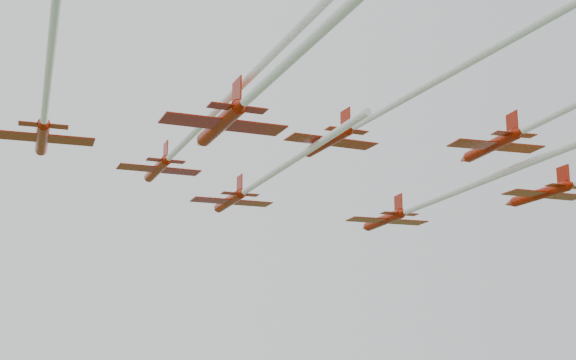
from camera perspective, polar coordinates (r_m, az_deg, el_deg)
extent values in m
cylinder|color=#A11702|center=(99.62, -4.19, -1.50)|extent=(3.05, 9.58, 1.23)
cone|color=#A11702|center=(105.05, -5.11, -2.09)|extent=(1.60, 2.22, 1.23)
cone|color=#A11702|center=(94.54, -3.24, -0.88)|extent=(1.36, 1.53, 1.12)
ellipsoid|color=black|center=(101.81, -4.55, -1.49)|extent=(0.67, 1.13, 0.36)
cube|color=#A11702|center=(98.72, -4.05, -1.56)|extent=(10.23, 4.76, 0.11)
cube|color=#A11702|center=(95.53, -3.43, -1.01)|extent=(4.65, 2.18, 0.09)
cube|color=#A11702|center=(96.01, -3.47, -0.32)|extent=(0.50, 2.00, 2.24)
cylinder|color=silver|center=(79.13, 0.47, 1.49)|extent=(6.90, 31.85, 0.67)
cylinder|color=#A11702|center=(84.48, -9.28, 0.77)|extent=(2.72, 8.18, 1.05)
cone|color=#A11702|center=(89.18, -9.97, 0.06)|extent=(1.39, 1.90, 1.05)
cone|color=#A11702|center=(80.09, -8.54, 1.51)|extent=(1.17, 1.32, 0.96)
ellipsoid|color=black|center=(86.39, -9.55, 0.73)|extent=(0.58, 0.97, 0.31)
cube|color=#A11702|center=(83.70, -9.17, 0.73)|extent=(8.76, 4.18, 0.10)
cube|color=#A11702|center=(80.95, -8.69, 1.36)|extent=(3.98, 1.92, 0.08)
cube|color=#A11702|center=(81.40, -8.70, 2.05)|extent=(0.45, 1.71, 1.91)
cylinder|color=silver|center=(60.90, -3.98, 6.08)|extent=(8.94, 39.67, 0.57)
cylinder|color=#A11702|center=(95.68, 6.83, -2.85)|extent=(2.53, 9.22, 1.18)
cone|color=#A11702|center=(100.64, 5.50, -3.39)|extent=(1.46, 2.09, 1.18)
cone|color=#A11702|center=(91.07, 8.22, -2.28)|extent=(1.25, 1.44, 1.08)
ellipsoid|color=black|center=(97.68, 6.29, -2.81)|extent=(0.60, 1.08, 0.34)
cube|color=#A11702|center=(94.87, 7.06, -2.92)|extent=(9.77, 4.17, 0.11)
cube|color=#A11702|center=(91.97, 7.94, -2.40)|extent=(4.45, 1.91, 0.09)
cube|color=#A11702|center=(92.38, 7.85, -1.70)|extent=(0.39, 1.93, 2.15)
cylinder|color=silver|center=(71.36, 16.60, 1.11)|extent=(7.42, 45.30, 0.65)
cylinder|color=#A11702|center=(70.15, -17.08, 2.89)|extent=(2.22, 8.17, 1.05)
cone|color=#A11702|center=(74.89, -17.18, 1.89)|extent=(1.29, 1.85, 1.05)
cone|color=#A11702|center=(65.70, -16.97, 3.96)|extent=(1.11, 1.27, 0.95)
ellipsoid|color=black|center=(72.09, -17.10, 2.78)|extent=(0.53, 0.95, 0.31)
cube|color=#A11702|center=(69.35, -17.07, 2.87)|extent=(8.66, 3.68, 0.10)
cube|color=#A11702|center=(66.57, -16.99, 3.74)|extent=(3.94, 1.69, 0.08)
cube|color=#A11702|center=(67.05, -16.94, 4.55)|extent=(0.35, 1.71, 1.91)
cylinder|color=silver|center=(46.62, -16.24, 10.96)|extent=(6.33, 39.11, 0.57)
cylinder|color=#A11702|center=(75.51, 2.83, 2.77)|extent=(3.05, 8.35, 1.08)
cone|color=#A11702|center=(79.89, 1.22, 1.86)|extent=(1.47, 1.97, 1.08)
cone|color=#A11702|center=(71.46, 4.54, 3.72)|extent=(1.23, 1.38, 0.98)
ellipsoid|color=black|center=(77.30, 2.18, 2.68)|extent=(0.62, 1.00, 0.31)
cube|color=#A11702|center=(74.77, 3.10, 2.74)|extent=(8.99, 4.55, 0.10)
cube|color=#A11702|center=(72.25, 4.19, 3.52)|extent=(4.09, 2.09, 0.08)
cube|color=#A11702|center=(72.73, 4.10, 4.30)|extent=(0.52, 1.74, 1.96)
cylinder|color=silver|center=(54.02, 15.95, 9.84)|extent=(11.06, 42.43, 0.59)
cylinder|color=#A11702|center=(91.63, 17.49, -0.96)|extent=(2.83, 9.10, 1.17)
cone|color=#A11702|center=(95.90, 15.50, -1.61)|extent=(1.50, 2.10, 1.17)
cone|color=#A11702|center=(87.73, 19.54, -0.28)|extent=(1.28, 1.45, 1.06)
ellipsoid|color=black|center=(93.36, 16.68, -0.96)|extent=(0.63, 1.08, 0.34)
cube|color=#A11702|center=(90.92, 17.82, -1.01)|extent=(9.71, 4.45, 0.11)
cube|color=#A11702|center=(88.48, 19.12, -0.42)|extent=(4.42, 2.04, 0.09)
cube|color=#A11702|center=(88.89, 18.98, 0.29)|extent=(0.46, 1.90, 2.13)
cylinder|color=#A11702|center=(60.22, -4.84, 3.98)|extent=(2.99, 8.96, 1.15)
cone|color=#A11702|center=(65.20, -6.24, 2.67)|extent=(1.52, 2.09, 1.15)
cone|color=#A11702|center=(55.60, -3.29, 5.42)|extent=(1.29, 1.45, 1.05)
ellipsoid|color=black|center=(62.27, -5.40, 3.82)|extent=(0.64, 1.07, 0.34)
cube|color=#A11702|center=(59.38, -4.61, 3.96)|extent=(9.60, 4.60, 0.10)
cube|color=#A11702|center=(56.50, -3.61, 5.12)|extent=(4.37, 2.11, 0.08)
cube|color=#A11702|center=(57.06, -3.66, 6.16)|extent=(0.50, 1.87, 2.10)
cylinder|color=#A11702|center=(72.31, 14.26, 2.37)|extent=(1.95, 8.03, 1.03)
cone|color=#A11702|center=(76.34, 12.43, 1.46)|extent=(1.22, 1.79, 1.03)
cone|color=#A11702|center=(68.60, 16.17, 3.33)|extent=(1.06, 1.23, 0.94)
ellipsoid|color=black|center=(73.96, 13.51, 2.29)|extent=(0.49, 0.93, 0.30)
cube|color=#A11702|center=(71.63, 14.57, 2.34)|extent=(8.47, 3.37, 0.09)
cube|color=#A11702|center=(69.32, 15.78, 3.13)|extent=(3.85, 1.55, 0.07)
cube|color=#A11702|center=(69.76, 15.65, 3.91)|extent=(0.29, 1.69, 1.87)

